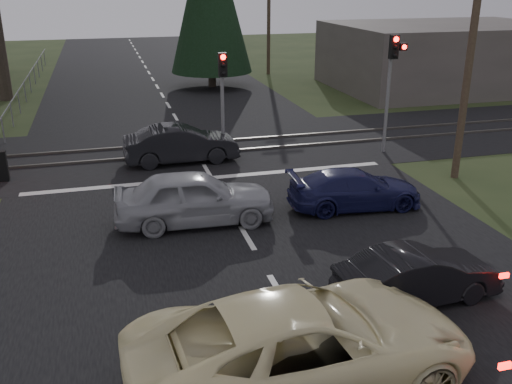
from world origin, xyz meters
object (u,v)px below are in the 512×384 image
object	(u,v)px
traffic_signal_center	(223,87)
dark_hatchback	(417,276)
utility_pole_mid	(269,7)
cream_coupe	(303,344)
dark_car_far	(181,144)
traffic_signal_right	(392,71)
blue_sedan	(355,189)
utility_pole_near	(472,43)
silver_car	(195,198)

from	to	relation	value
traffic_signal_center	dark_hatchback	world-z (taller)	traffic_signal_center
traffic_signal_center	utility_pole_mid	bearing A→B (deg)	68.79
traffic_signal_center	cream_coupe	bearing A→B (deg)	-96.45
dark_car_far	utility_pole_mid	bearing A→B (deg)	-26.57
utility_pole_mid	dark_hatchback	size ratio (longest dim) A/B	2.44
traffic_signal_right	blue_sedan	xyz separation A→B (m)	(-3.75, -5.17, -2.71)
utility_pole_near	dark_hatchback	bearing A→B (deg)	-128.52
traffic_signal_right	cream_coupe	size ratio (longest dim) A/B	0.77
utility_pole_near	blue_sedan	xyz separation A→B (m)	(-4.70, -1.69, -4.12)
blue_sedan	utility_pole_near	bearing A→B (deg)	-66.51
traffic_signal_right	utility_pole_mid	bearing A→B (deg)	87.34
traffic_signal_right	utility_pole_near	world-z (taller)	utility_pole_near
utility_pole_near	dark_car_far	bearing A→B (deg)	154.72
traffic_signal_right	blue_sedan	bearing A→B (deg)	-125.98
traffic_signal_right	utility_pole_mid	xyz separation A→B (m)	(0.95, 20.53, 1.41)
traffic_signal_right	dark_hatchback	world-z (taller)	traffic_signal_right
blue_sedan	silver_car	bearing A→B (deg)	92.33
cream_coupe	dark_hatchback	xyz separation A→B (m)	(3.39, 2.00, -0.24)
traffic_signal_right	dark_car_far	size ratio (longest dim) A/B	1.08
blue_sedan	dark_car_far	distance (m)	7.59
cream_coupe	blue_sedan	bearing A→B (deg)	-35.00
blue_sedan	dark_car_far	bearing A→B (deg)	40.59
dark_car_far	dark_hatchback	bearing A→B (deg)	-163.95
utility_pole_mid	dark_hatchback	xyz separation A→B (m)	(-5.67, -31.12, -4.12)
utility_pole_near	blue_sedan	distance (m)	6.48
dark_hatchback	blue_sedan	world-z (taller)	dark_hatchback
dark_hatchback	blue_sedan	size ratio (longest dim) A/B	0.88
dark_hatchback	utility_pole_near	bearing A→B (deg)	-42.18
utility_pole_near	blue_sedan	bearing A→B (deg)	-160.21
traffic_signal_right	dark_car_far	bearing A→B (deg)	173.83
traffic_signal_center	dark_hatchback	distance (m)	12.14
traffic_signal_center	blue_sedan	distance (m)	7.30
dark_hatchback	dark_car_far	bearing A→B (deg)	13.70
utility_pole_mid	dark_car_far	world-z (taller)	utility_pole_mid
traffic_signal_right	utility_pole_near	xyz separation A→B (m)	(0.95, -3.47, 1.41)
dark_hatchback	silver_car	xyz separation A→B (m)	(-4.04, 5.54, 0.18)
traffic_signal_right	cream_coupe	xyz separation A→B (m)	(-8.11, -12.59, -2.46)
dark_hatchback	blue_sedan	distance (m)	5.51
blue_sedan	dark_car_far	xyz separation A→B (m)	(-4.55, 6.07, 0.11)
silver_car	traffic_signal_center	bearing A→B (deg)	-16.86
utility_pole_near	utility_pole_mid	size ratio (longest dim) A/B	1.00
utility_pole_near	silver_car	size ratio (longest dim) A/B	1.95
traffic_signal_right	traffic_signal_center	distance (m)	6.68
dark_hatchback	dark_car_far	size ratio (longest dim) A/B	0.85
utility_pole_near	dark_hatchback	size ratio (longest dim) A/B	2.44
traffic_signal_right	traffic_signal_center	bearing A→B (deg)	169.59
traffic_signal_center	utility_pole_mid	distance (m)	20.82
traffic_signal_center	dark_hatchback	bearing A→B (deg)	-81.16
utility_pole_mid	dark_car_far	xyz separation A→B (m)	(-9.26, -19.63, -4.01)
traffic_signal_right	utility_pole_mid	distance (m)	20.60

